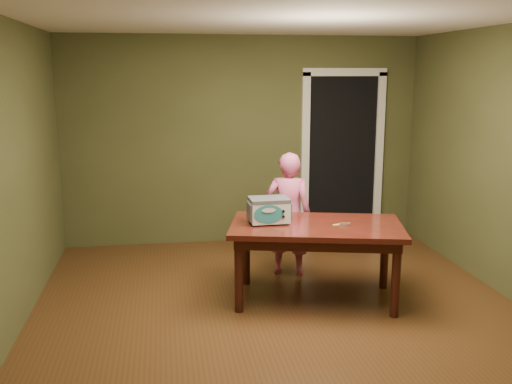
% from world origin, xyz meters
% --- Properties ---
extents(floor, '(5.00, 5.00, 0.00)m').
position_xyz_m(floor, '(0.00, 0.00, 0.00)').
color(floor, '#502F16').
rests_on(floor, ground).
extents(room_shell, '(4.52, 5.02, 2.61)m').
position_xyz_m(room_shell, '(0.00, 0.00, 1.71)').
color(room_shell, '#4B4E29').
rests_on(room_shell, ground).
extents(doorway, '(1.10, 0.66, 2.25)m').
position_xyz_m(doorway, '(1.30, 2.78, 1.06)').
color(doorway, black).
rests_on(doorway, ground).
extents(dining_table, '(1.77, 1.26, 0.75)m').
position_xyz_m(dining_table, '(0.39, 0.40, 0.65)').
color(dining_table, '#3C150D').
rests_on(dining_table, floor).
extents(toy_oven, '(0.40, 0.28, 0.24)m').
position_xyz_m(toy_oven, '(-0.04, 0.52, 0.88)').
color(toy_oven, '#4C4F54').
rests_on(toy_oven, dining_table).
extents(baking_pan, '(0.10, 0.10, 0.02)m').
position_xyz_m(baking_pan, '(0.64, 0.31, 0.76)').
color(baking_pan, silver).
rests_on(baking_pan, dining_table).
extents(spatula, '(0.18, 0.07, 0.01)m').
position_xyz_m(spatula, '(0.62, 0.34, 0.75)').
color(spatula, '#D2CF5B').
rests_on(spatula, dining_table).
extents(child, '(0.56, 0.46, 1.33)m').
position_xyz_m(child, '(0.29, 1.14, 0.67)').
color(child, '#E25D92').
rests_on(child, floor).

